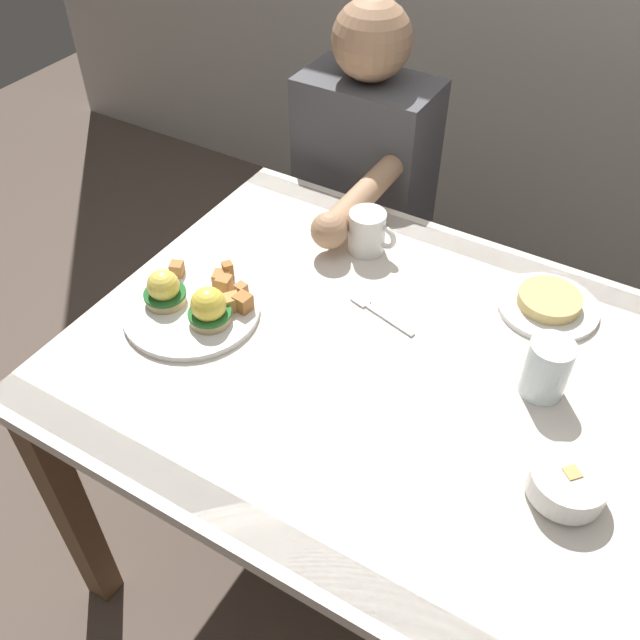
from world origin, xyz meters
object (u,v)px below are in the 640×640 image
(dining_table, at_px, (394,405))
(fork, at_px, (379,313))
(coffee_mug, at_px, (368,231))
(eggs_benedict_plate, at_px, (193,304))
(diner_person, at_px, (360,192))
(side_plate, at_px, (548,304))
(fruit_bowl, at_px, (567,484))
(water_glass_near, at_px, (546,370))

(dining_table, distance_m, fork, 0.18)
(coffee_mug, bearing_deg, eggs_benedict_plate, -119.02)
(diner_person, bearing_deg, dining_table, -56.58)
(side_plate, bearing_deg, dining_table, -122.23)
(fruit_bowl, relative_size, diner_person, 0.11)
(dining_table, distance_m, side_plate, 0.37)
(coffee_mug, bearing_deg, water_glass_near, -24.05)
(dining_table, bearing_deg, coffee_mug, 127.14)
(dining_table, distance_m, diner_person, 0.72)
(coffee_mug, bearing_deg, dining_table, -52.86)
(fruit_bowl, height_order, coffee_mug, coffee_mug)
(side_plate, bearing_deg, diner_person, 152.29)
(side_plate, relative_size, diner_person, 0.18)
(fork, bearing_deg, water_glass_near, -5.31)
(eggs_benedict_plate, distance_m, fruit_bowl, 0.75)
(water_glass_near, xyz_separation_m, diner_person, (-0.64, 0.52, -0.14))
(side_plate, xyz_separation_m, diner_person, (-0.58, 0.31, -0.10))
(water_glass_near, bearing_deg, fork, 174.69)
(eggs_benedict_plate, relative_size, fruit_bowl, 2.25)
(dining_table, bearing_deg, fruit_bowl, -18.15)
(coffee_mug, bearing_deg, diner_person, 119.85)
(dining_table, bearing_deg, water_glass_near, 18.39)
(eggs_benedict_plate, height_order, side_plate, eggs_benedict_plate)
(eggs_benedict_plate, height_order, fork, eggs_benedict_plate)
(diner_person, bearing_deg, side_plate, -27.71)
(coffee_mug, relative_size, fork, 0.72)
(dining_table, relative_size, fruit_bowl, 10.00)
(fork, relative_size, diner_person, 0.14)
(dining_table, relative_size, diner_person, 1.05)
(fruit_bowl, relative_size, fork, 0.78)
(water_glass_near, relative_size, side_plate, 0.57)
(dining_table, xyz_separation_m, side_plate, (0.19, 0.29, 0.12))
(eggs_benedict_plate, bearing_deg, dining_table, 10.26)
(fruit_bowl, relative_size, side_plate, 0.60)
(dining_table, relative_size, coffee_mug, 10.76)
(dining_table, relative_size, side_plate, 6.00)
(eggs_benedict_plate, bearing_deg, fork, 30.52)
(coffee_mug, xyz_separation_m, fork, (0.12, -0.17, -0.05))
(fruit_bowl, bearing_deg, side_plate, 110.32)
(water_glass_near, distance_m, side_plate, 0.22)
(eggs_benedict_plate, relative_size, coffee_mug, 2.42)
(dining_table, xyz_separation_m, diner_person, (-0.40, 0.60, 0.02))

